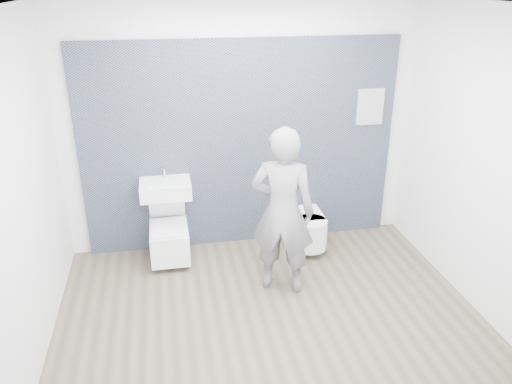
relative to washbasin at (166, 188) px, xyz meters
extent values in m
plane|color=brown|center=(0.89, -1.23, -0.85)|extent=(4.00, 4.00, 0.00)
plane|color=silver|center=(0.89, 0.27, 0.55)|extent=(4.00, 0.00, 4.00)
plane|color=silver|center=(0.89, -2.73, 0.55)|extent=(4.00, 0.00, 4.00)
plane|color=silver|center=(-1.11, -1.23, 0.55)|extent=(0.00, 3.00, 3.00)
plane|color=silver|center=(2.89, -1.23, 0.55)|extent=(0.00, 3.00, 3.00)
plane|color=white|center=(0.89, -1.23, 1.95)|extent=(4.00, 4.00, 0.00)
cube|color=black|center=(0.89, 0.24, -0.85)|extent=(3.60, 0.06, 2.40)
cube|color=white|center=(0.00, 0.00, -0.01)|extent=(0.55, 0.41, 0.17)
cube|color=silver|center=(0.00, -0.02, 0.07)|extent=(0.39, 0.28, 0.03)
cylinder|color=silver|center=(0.00, 0.15, 0.15)|extent=(0.02, 0.02, 0.14)
cylinder|color=silver|center=(0.00, 0.10, 0.21)|extent=(0.02, 0.09, 0.02)
cylinder|color=silver|center=(0.00, 0.19, -0.14)|extent=(0.04, 0.04, 0.11)
cube|color=white|center=(0.00, -0.10, -0.61)|extent=(0.42, 0.61, 0.35)
cylinder|color=silver|center=(0.00, -0.14, -0.44)|extent=(0.30, 0.30, 0.03)
cube|color=white|center=(0.00, -0.14, -0.42)|extent=(0.40, 0.49, 0.02)
cube|color=white|center=(0.00, 0.03, -0.22)|extent=(0.40, 0.27, 0.38)
cube|color=silver|center=(0.00, 0.18, -0.74)|extent=(0.11, 0.06, 0.08)
cube|color=white|center=(1.61, -0.02, -0.61)|extent=(0.39, 0.46, 0.33)
cylinder|color=white|center=(1.61, -0.25, -0.61)|extent=(0.39, 0.39, 0.33)
cube|color=white|center=(1.61, -0.05, -0.43)|extent=(0.37, 0.43, 0.03)
cylinder|color=white|center=(1.61, -0.27, -0.43)|extent=(0.37, 0.37, 0.03)
cube|color=silver|center=(1.61, 0.18, -0.73)|extent=(0.11, 0.06, 0.08)
cube|color=silver|center=(2.40, 0.19, -0.85)|extent=(0.32, 0.03, 0.42)
imported|color=gray|center=(1.11, -0.86, 0.02)|extent=(0.74, 0.63, 1.73)
camera|label=1|loc=(0.02, -5.14, 2.13)|focal=35.00mm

